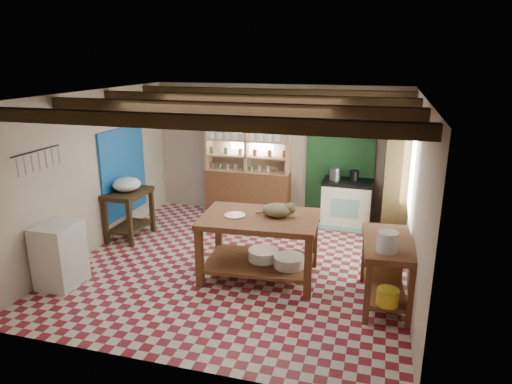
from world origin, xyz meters
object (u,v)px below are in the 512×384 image
(work_table, at_px, (259,247))
(right_counter, at_px, (386,272))
(prep_table, at_px, (129,214))
(white_cabinet, at_px, (60,255))
(cat, at_px, (278,210))
(stove, at_px, (347,204))

(work_table, xyz_separation_m, right_counter, (1.77, -0.28, -0.03))
(prep_table, relative_size, white_cabinet, 0.95)
(work_table, height_order, white_cabinet, work_table)
(prep_table, xyz_separation_m, cat, (2.85, -0.75, 0.60))
(white_cabinet, bearing_deg, stove, 42.00)
(prep_table, bearing_deg, right_counter, -13.02)
(stove, xyz_separation_m, cat, (-0.79, -2.37, 0.58))
(prep_table, relative_size, cat, 2.02)
(right_counter, bearing_deg, work_table, 166.38)
(white_cabinet, bearing_deg, cat, 19.23)
(work_table, distance_m, cat, 0.62)
(work_table, height_order, right_counter, work_table)
(white_cabinet, distance_m, right_counter, 4.46)
(work_table, xyz_separation_m, white_cabinet, (-2.63, -1.00, -0.01))
(work_table, height_order, prep_table, work_table)
(work_table, height_order, stove, work_table)
(prep_table, bearing_deg, stove, 24.95)
(stove, xyz_separation_m, right_counter, (0.73, -2.71, -0.01))
(white_cabinet, relative_size, right_counter, 0.74)
(work_table, bearing_deg, cat, 11.31)
(stove, relative_size, right_counter, 0.74)
(work_table, relative_size, cat, 3.85)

